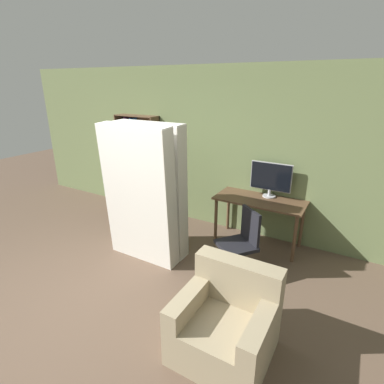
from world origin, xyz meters
name	(u,v)px	position (x,y,z in m)	size (l,w,h in m)	color
ground_plane	(79,308)	(0.00, 0.00, 0.00)	(16.00, 16.00, 0.00)	brown
wall_back	(198,148)	(0.00, 2.77, 1.35)	(8.00, 0.06, 2.70)	#6B7A4C
desk	(259,206)	(1.27, 2.44, 0.66)	(1.34, 0.61, 0.76)	brown
monitor	(271,178)	(1.36, 2.63, 1.06)	(0.63, 0.20, 0.54)	#B7B7BC
office_chair	(239,249)	(1.32, 1.54, 0.36)	(0.62, 0.62, 0.91)	#4C4C51
bookshelf	(136,162)	(-1.32, 2.64, 0.96)	(0.86, 0.27, 1.86)	brown
mattress_near	(140,196)	(-0.03, 1.20, 0.97)	(1.07, 0.32, 1.94)	silver
mattress_far	(152,190)	(-0.03, 1.48, 0.97)	(1.07, 0.26, 1.94)	silver
armchair	(227,322)	(1.68, 0.33, 0.32)	(0.85, 0.80, 0.85)	gray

